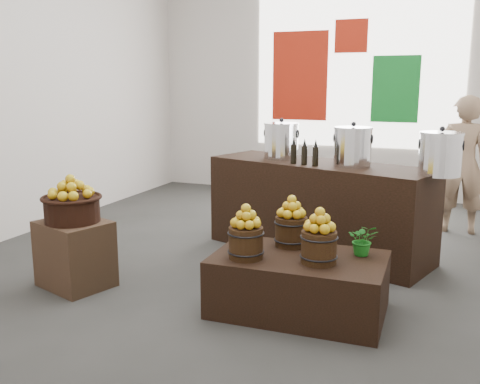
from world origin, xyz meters
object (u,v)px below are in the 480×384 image
at_px(counter, 318,208).
at_px(stock_pot_center, 353,148).
at_px(crate, 75,254).
at_px(wicker_basket, 72,210).
at_px(display_table, 299,284).
at_px(shopper, 462,165).
at_px(stock_pot_left, 281,142).
at_px(stock_pot_right, 440,155).

distance_m(counter, stock_pot_center, 0.77).
xyz_separation_m(crate, wicker_basket, (0.00, 0.00, 0.41)).
relative_size(display_table, shopper, 0.80).
height_order(display_table, stock_pot_center, stock_pot_center).
relative_size(counter, stock_pot_left, 6.47).
bearing_deg(display_table, counter, 96.99).
height_order(crate, display_table, crate).
bearing_deg(shopper, display_table, 66.35).
bearing_deg(crate, display_table, 5.50).
bearing_deg(stock_pot_right, counter, 162.11).
relative_size(display_table, stock_pot_center, 3.61).
bearing_deg(stock_pot_left, stock_pot_center, -17.89).
bearing_deg(stock_pot_center, counter, 162.11).
xyz_separation_m(counter, stock_pot_right, (1.19, -0.38, 0.67)).
height_order(crate, counter, counter).
bearing_deg(stock_pot_right, shopper, 82.83).
distance_m(counter, stock_pot_left, 0.83).
bearing_deg(stock_pot_left, shopper, 33.94).
relative_size(stock_pot_center, shopper, 0.22).
distance_m(counter, stock_pot_right, 1.42).
xyz_separation_m(stock_pot_left, stock_pot_right, (1.65, -0.53, 0.00)).
xyz_separation_m(stock_pot_left, stock_pot_center, (0.83, -0.27, 0.00)).
xyz_separation_m(display_table, stock_pot_left, (-0.69, 1.71, 0.93)).
height_order(counter, stock_pot_right, stock_pot_right).
bearing_deg(stock_pot_center, stock_pot_right, -17.89).
relative_size(display_table, stock_pot_right, 3.61).
height_order(stock_pot_left, shopper, shopper).
distance_m(stock_pot_right, shopper, 1.84).
distance_m(crate, shopper, 4.53).
height_order(crate, wicker_basket, wicker_basket).
bearing_deg(shopper, stock_pot_left, 32.07).
bearing_deg(stock_pot_right, crate, -155.19).
distance_m(stock_pot_left, stock_pot_center, 0.87).
xyz_separation_m(display_table, counter, (-0.22, 1.56, 0.26)).
distance_m(stock_pot_left, shopper, 2.29).
height_order(counter, shopper, shopper).
distance_m(wicker_basket, stock_pot_right, 3.31).
xyz_separation_m(display_table, shopper, (1.19, 2.98, 0.60)).
distance_m(crate, wicker_basket, 0.41).
bearing_deg(stock_pot_right, wicker_basket, -155.19).
xyz_separation_m(counter, shopper, (1.41, 1.41, 0.34)).
relative_size(counter, stock_pot_right, 6.47).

